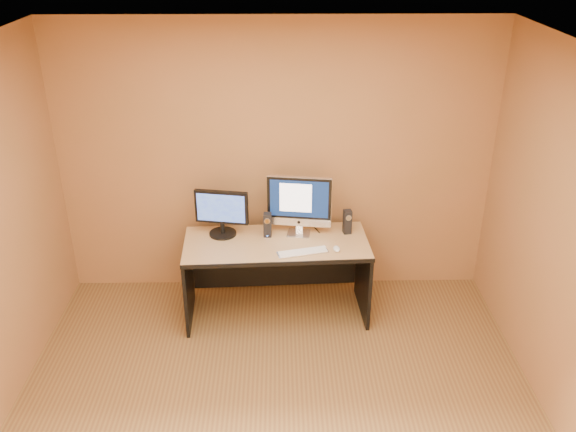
% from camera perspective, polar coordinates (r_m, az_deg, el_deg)
% --- Properties ---
extents(floor, '(4.00, 4.00, 0.00)m').
position_cam_1_polar(floor, '(4.64, -1.03, -19.44)').
color(floor, brown).
rests_on(floor, ground).
extents(walls, '(4.00, 4.00, 2.60)m').
position_cam_1_polar(walls, '(3.82, -1.18, -5.69)').
color(walls, '#94603B').
rests_on(walls, ground).
extents(ceiling, '(4.00, 4.00, 0.00)m').
position_cam_1_polar(ceiling, '(3.33, -1.39, 13.70)').
color(ceiling, white).
rests_on(ceiling, walls).
extents(desk, '(1.65, 0.79, 0.75)m').
position_cam_1_polar(desk, '(5.55, -1.07, -5.88)').
color(desk, tan).
rests_on(desk, ground).
extents(imac, '(0.60, 0.29, 0.56)m').
position_cam_1_polar(imac, '(5.37, 1.03, 0.94)').
color(imac, silver).
rests_on(imac, desk).
extents(second_monitor, '(0.52, 0.33, 0.43)m').
position_cam_1_polar(second_monitor, '(5.42, -6.21, 0.26)').
color(second_monitor, black).
rests_on(second_monitor, desk).
extents(speaker_left, '(0.07, 0.08, 0.22)m').
position_cam_1_polar(speaker_left, '(5.42, -1.93, -0.83)').
color(speaker_left, black).
rests_on(speaker_left, desk).
extents(speaker_right, '(0.08, 0.08, 0.22)m').
position_cam_1_polar(speaker_right, '(5.49, 5.57, -0.54)').
color(speaker_right, black).
rests_on(speaker_right, desk).
extents(keyboard, '(0.45, 0.22, 0.02)m').
position_cam_1_polar(keyboard, '(5.19, 1.38, -3.40)').
color(keyboard, silver).
rests_on(keyboard, desk).
extents(mouse, '(0.06, 0.11, 0.04)m').
position_cam_1_polar(mouse, '(5.24, 4.58, -3.07)').
color(mouse, silver).
rests_on(mouse, desk).
extents(cable_a, '(0.08, 0.21, 0.01)m').
position_cam_1_polar(cable_a, '(5.60, 2.54, -1.09)').
color(cable_a, black).
rests_on(cable_a, desk).
extents(cable_b, '(0.11, 0.16, 0.01)m').
position_cam_1_polar(cable_b, '(5.59, 1.02, -1.11)').
color(cable_b, black).
rests_on(cable_b, desk).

